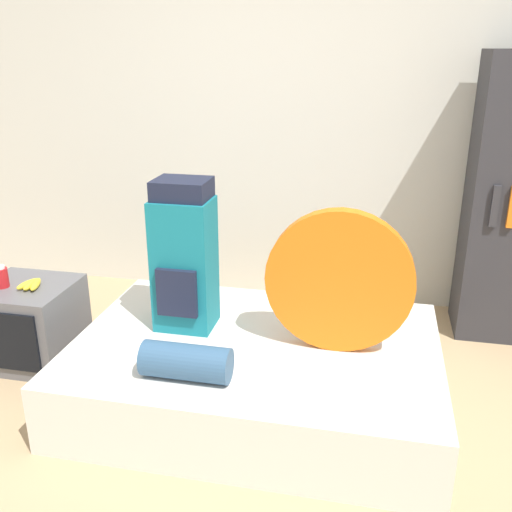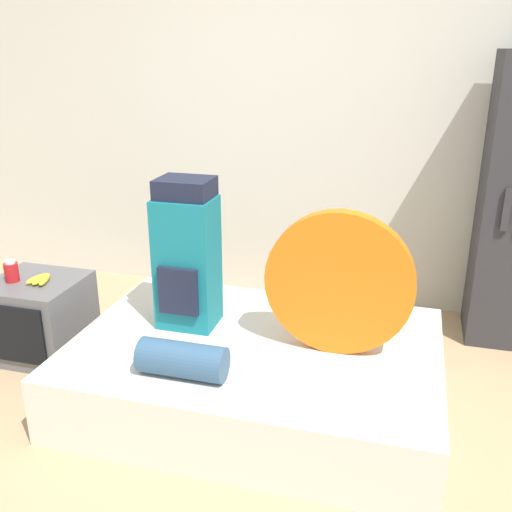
{
  "view_description": "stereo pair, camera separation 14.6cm",
  "coord_description": "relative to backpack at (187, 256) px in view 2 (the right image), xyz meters",
  "views": [
    {
      "loc": [
        0.52,
        -1.77,
        1.71
      ],
      "look_at": [
        -0.01,
        0.68,
        0.79
      ],
      "focal_mm": 40.0,
      "sensor_mm": 36.0,
      "label": 1
    },
    {
      "loc": [
        0.66,
        -1.73,
        1.71
      ],
      "look_at": [
        -0.01,
        0.68,
        0.79
      ],
      "focal_mm": 40.0,
      "sensor_mm": 36.0,
      "label": 2
    }
  ],
  "objects": [
    {
      "name": "banana_bunch",
      "position": [
        -0.9,
        0.02,
        -0.23
      ],
      "size": [
        0.13,
        0.16,
        0.04
      ],
      "color": "yellow",
      "rests_on": "television"
    },
    {
      "name": "bed",
      "position": [
        0.39,
        -0.1,
        -0.55
      ],
      "size": [
        1.79,
        1.25,
        0.34
      ],
      "color": "silver",
      "rests_on": "ground_plane"
    },
    {
      "name": "sleeping_roll",
      "position": [
        0.16,
        -0.49,
        -0.3
      ],
      "size": [
        0.39,
        0.16,
        0.16
      ],
      "color": "#33567A",
      "rests_on": "bed"
    },
    {
      "name": "wall_back",
      "position": [
        0.4,
        1.31,
        0.58
      ],
      "size": [
        8.0,
        0.05,
        2.6
      ],
      "color": "silver",
      "rests_on": "ground_plane"
    },
    {
      "name": "ground_plane",
      "position": [
        0.4,
        -0.78,
        -0.72
      ],
      "size": [
        16.0,
        16.0,
        0.0
      ],
      "primitive_type": "plane",
      "color": "tan"
    },
    {
      "name": "backpack",
      "position": [
        0.0,
        0.0,
        0.0
      ],
      "size": [
        0.29,
        0.27,
        0.77
      ],
      "color": "#14707F",
      "rests_on": "bed"
    },
    {
      "name": "tent_bag",
      "position": [
        0.78,
        -0.08,
        -0.03
      ],
      "size": [
        0.69,
        0.08,
        0.69
      ],
      "color": "orange",
      "rests_on": "bed"
    },
    {
      "name": "television",
      "position": [
        -0.96,
        0.03,
        -0.48
      ],
      "size": [
        0.5,
        0.49,
        0.46
      ],
      "color": "#5B5B60",
      "rests_on": "ground_plane"
    },
    {
      "name": "canister",
      "position": [
        -1.07,
        -0.01,
        -0.2
      ],
      "size": [
        0.08,
        0.08,
        0.12
      ],
      "color": "#B2191E",
      "rests_on": "television"
    }
  ]
}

